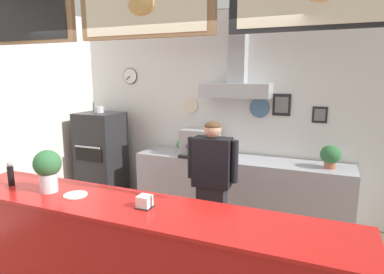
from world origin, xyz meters
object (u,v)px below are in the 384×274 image
Objects in this scene: shop_worker at (212,188)px; potted_basil at (182,146)px; potted_thyme at (331,155)px; napkin_holder at (145,202)px; basil_vase at (48,169)px; espresso_machine at (200,143)px; pepper_grinder at (11,174)px; condiment_plate at (76,195)px; pizza_oven at (102,158)px.

shop_worker reaches higher than potted_basil.
shop_worker is 5.41× the size of potted_thyme.
basil_vase is at bearing -178.89° from napkin_holder.
shop_worker is at bearing 40.93° from basil_vase.
potted_thyme is 0.75× the size of basil_vase.
napkin_holder is at bearing 76.11° from shop_worker.
shop_worker is 1.29m from espresso_machine.
pepper_grinder is (-1.72, -1.09, 0.27)m from shop_worker.
napkin_holder reaches higher than potted_basil.
basil_vase reaches higher than potted_basil.
pepper_grinder reaches higher than condiment_plate.
potted_basil is at bearing 106.57° from napkin_holder.
potted_basil is at bearing -54.38° from shop_worker.
pizza_oven reaches higher than potted_thyme.
potted_thyme is 3.29m from basil_vase.
espresso_machine reaches higher than condiment_plate.
pepper_grinder is 1.80× the size of napkin_holder.
condiment_plate is at bearing 1.76° from pepper_grinder.
espresso_machine is 0.31m from potted_basil.
shop_worker reaches higher than potted_thyme.
pizza_oven reaches higher than espresso_machine.
pizza_oven is at bearing -25.59° from shop_worker.
condiment_plate is (0.30, 0.01, -0.21)m from basil_vase.
potted_thyme is 1.41× the size of condiment_plate.
shop_worker reaches higher than napkin_holder.
condiment_plate is (-0.94, -1.07, 0.16)m from shop_worker.
pizza_oven is at bearing 116.36° from basil_vase.
condiment_plate is (-2.14, -2.19, -0.06)m from potted_thyme.
pizza_oven is 0.99× the size of shop_worker.
basil_vase is 0.49m from pepper_grinder.
espresso_machine is 2.21m from napkin_holder.
basil_vase is 2.98× the size of napkin_holder.
potted_thyme is 2.61m from napkin_holder.
pizza_oven is 11.89× the size of napkin_holder.
napkin_holder is (1.02, 0.02, -0.17)m from basil_vase.
espresso_machine is (1.69, 0.13, 0.36)m from pizza_oven.
condiment_plate is at bearing 46.57° from shop_worker.
espresso_machine reaches higher than napkin_holder.
shop_worker is 1.10m from napkin_holder.
espresso_machine is 1.72× the size of potted_thyme.
condiment_plate is (0.78, 0.02, -0.11)m from pepper_grinder.
pepper_grinder is (-2.92, -2.22, 0.05)m from potted_thyme.
potted_thyme is at bearing -0.01° from espresso_machine.
potted_basil is 2.30m from napkin_holder.
pizza_oven is at bearing 134.88° from napkin_holder.
basil_vase reaches higher than potted_thyme.
pepper_grinder reaches higher than napkin_holder.
pizza_oven is 7.70× the size of potted_basil.
potted_basil is 0.52× the size of basil_vase.
potted_thyme is 2.22× the size of napkin_holder.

